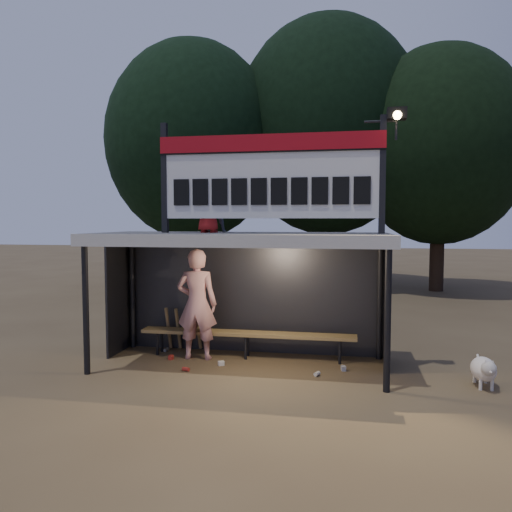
# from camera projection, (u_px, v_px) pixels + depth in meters

# --- Properties ---
(ground) EXTENTS (80.00, 80.00, 0.00)m
(ground) POSITION_uv_depth(u_px,v_px,m) (241.00, 366.00, 8.69)
(ground) COLOR #4E3D27
(ground) RESTS_ON ground
(player) EXTENTS (0.77, 0.53, 2.03)m
(player) POSITION_uv_depth(u_px,v_px,m) (197.00, 304.00, 9.09)
(player) COLOR white
(player) RESTS_ON ground
(child_a) EXTENTS (0.55, 0.51, 0.92)m
(child_a) POSITION_uv_depth(u_px,v_px,m) (214.00, 207.00, 8.91)
(child_a) COLOR gray
(child_a) RESTS_ON dugout_shelter
(child_b) EXTENTS (0.52, 0.37, 0.98)m
(child_b) POSITION_uv_depth(u_px,v_px,m) (209.00, 205.00, 8.71)
(child_b) COLOR #AD1B1A
(child_b) RESTS_ON dugout_shelter
(dugout_shelter) EXTENTS (5.10, 2.08, 2.32)m
(dugout_shelter) POSITION_uv_depth(u_px,v_px,m) (243.00, 260.00, 8.80)
(dugout_shelter) COLOR #424245
(dugout_shelter) RESTS_ON ground
(scoreboard_assembly) EXTENTS (4.10, 0.27, 1.99)m
(scoreboard_assembly) POSITION_uv_depth(u_px,v_px,m) (273.00, 173.00, 8.35)
(scoreboard_assembly) COLOR black
(scoreboard_assembly) RESTS_ON dugout_shelter
(bench) EXTENTS (4.00, 0.35, 0.48)m
(bench) POSITION_uv_depth(u_px,v_px,m) (247.00, 334.00, 9.20)
(bench) COLOR olive
(bench) RESTS_ON ground
(tree_left) EXTENTS (6.46, 6.46, 9.27)m
(tree_left) POSITION_uv_depth(u_px,v_px,m) (192.00, 142.00, 18.84)
(tree_left) COLOR black
(tree_left) RESTS_ON ground
(tree_mid) EXTENTS (7.22, 7.22, 10.36)m
(tree_mid) POSITION_uv_depth(u_px,v_px,m) (328.00, 127.00, 19.37)
(tree_mid) COLOR black
(tree_mid) RESTS_ON ground
(tree_right) EXTENTS (6.08, 6.08, 8.72)m
(tree_right) POSITION_uv_depth(u_px,v_px,m) (440.00, 146.00, 17.73)
(tree_right) COLOR #2F1F15
(tree_right) RESTS_ON ground
(dog) EXTENTS (0.36, 0.81, 0.49)m
(dog) POSITION_uv_depth(u_px,v_px,m) (484.00, 369.00, 7.56)
(dog) COLOR white
(dog) RESTS_ON ground
(bats) EXTENTS (0.69, 0.35, 0.84)m
(bats) POSITION_uv_depth(u_px,v_px,m) (183.00, 329.00, 9.70)
(bats) COLOR #9B7948
(bats) RESTS_ON ground
(litter) EXTENTS (3.48, 1.26, 0.08)m
(litter) POSITION_uv_depth(u_px,v_px,m) (232.00, 363.00, 8.73)
(litter) COLOR #A6251C
(litter) RESTS_ON ground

